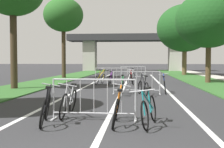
% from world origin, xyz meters
% --- Properties ---
extents(grass_verge_left, '(3.03, 49.87, 0.05)m').
position_xyz_m(grass_verge_left, '(-5.61, 20.40, 0.03)').
color(grass_verge_left, '#2D5B26').
rests_on(grass_verge_left, ground).
extents(grass_verge_right, '(3.03, 49.87, 0.05)m').
position_xyz_m(grass_verge_right, '(5.61, 20.40, 0.03)').
color(grass_verge_right, '#2D5B26').
rests_on(grass_verge_right, ground).
extents(lane_stripe_center, '(0.14, 28.85, 0.01)m').
position_xyz_m(lane_stripe_center, '(0.00, 14.43, 0.00)').
color(lane_stripe_center, silver).
rests_on(lane_stripe_center, ground).
extents(lane_stripe_right_lane, '(0.14, 28.85, 0.01)m').
position_xyz_m(lane_stripe_right_lane, '(2.25, 14.43, 0.00)').
color(lane_stripe_right_lane, silver).
rests_on(lane_stripe_right_lane, ground).
extents(lane_stripe_left_lane, '(0.14, 28.85, 0.01)m').
position_xyz_m(lane_stripe_left_lane, '(-2.25, 14.43, 0.00)').
color(lane_stripe_left_lane, silver).
rests_on(lane_stripe_left_lane, ground).
extents(overpass_bridge, '(19.54, 3.83, 5.57)m').
position_xyz_m(overpass_bridge, '(0.00, 41.22, 4.08)').
color(overpass_bridge, '#2D2D30').
rests_on(overpass_bridge, ground).
extents(tree_left_maple_mid, '(3.45, 3.45, 6.98)m').
position_xyz_m(tree_left_maple_mid, '(-5.64, 21.71, 5.46)').
color(tree_left_maple_mid, '#3D2D1E').
rests_on(tree_left_maple_mid, ground).
extents(tree_right_cypress_far, '(4.44, 4.44, 6.15)m').
position_xyz_m(tree_right_cypress_far, '(5.54, 16.91, 4.25)').
color(tree_right_cypress_far, '#4C3823').
rests_on(tree_right_cypress_far, ground).
extents(tree_right_oak_mid, '(5.84, 5.84, 7.45)m').
position_xyz_m(tree_right_oak_mid, '(5.75, 27.94, 4.96)').
color(tree_right_oak_mid, brown).
rests_on(tree_right_oak_mid, ground).
extents(crowd_barrier_nearest, '(2.15, 0.48, 1.05)m').
position_xyz_m(crowd_barrier_nearest, '(-0.34, 4.21, 0.52)').
color(crowd_barrier_nearest, '#ADADB2').
rests_on(crowd_barrier_nearest, ground).
extents(crowd_barrier_second, '(2.15, 0.47, 1.05)m').
position_xyz_m(crowd_barrier_second, '(0.73, 10.05, 0.52)').
color(crowd_barrier_second, '#ADADB2').
rests_on(crowd_barrier_second, ground).
extents(crowd_barrier_third, '(2.16, 0.53, 1.05)m').
position_xyz_m(crowd_barrier_third, '(-0.93, 15.89, 0.52)').
color(crowd_barrier_third, '#ADADB2').
rests_on(crowd_barrier_third, ground).
extents(crowd_barrier_fourth, '(2.15, 0.48, 1.05)m').
position_xyz_m(crowd_barrier_fourth, '(0.43, 21.72, 0.52)').
color(crowd_barrier_fourth, '#ADADB2').
rests_on(crowd_barrier_fourth, ground).
extents(bicycle_black_0, '(0.49, 1.65, 0.95)m').
position_xyz_m(bicycle_black_0, '(-1.41, 3.67, 0.37)').
color(bicycle_black_0, black).
rests_on(bicycle_black_0, ground).
extents(bicycle_red_1, '(0.48, 1.73, 1.00)m').
position_xyz_m(bicycle_red_1, '(0.42, 15.37, 0.38)').
color(bicycle_red_1, black).
rests_on(bicycle_red_1, ground).
extents(bicycle_purple_2, '(0.47, 1.63, 0.88)m').
position_xyz_m(bicycle_purple_2, '(-0.95, 15.38, 0.36)').
color(bicycle_purple_2, black).
rests_on(bicycle_purple_2, ground).
extents(bicycle_green_3, '(0.55, 1.70, 0.91)m').
position_xyz_m(bicycle_green_3, '(0.07, 9.66, 0.35)').
color(bicycle_green_3, black).
rests_on(bicycle_green_3, ground).
extents(bicycle_yellow_4, '(0.75, 1.72, 1.01)m').
position_xyz_m(bicycle_yellow_4, '(-1.62, 15.49, 0.38)').
color(bicycle_yellow_4, black).
rests_on(bicycle_yellow_4, ground).
extents(bicycle_orange_5, '(0.48, 1.70, 0.95)m').
position_xyz_m(bicycle_orange_5, '(0.26, 3.75, 0.37)').
color(bicycle_orange_5, black).
rests_on(bicycle_orange_5, ground).
extents(bicycle_blue_6, '(0.46, 1.65, 0.91)m').
position_xyz_m(bicycle_blue_6, '(2.04, 10.58, 0.36)').
color(bicycle_blue_6, black).
rests_on(bicycle_blue_6, ground).
extents(bicycle_silver_7, '(0.48, 1.73, 0.94)m').
position_xyz_m(bicycle_silver_7, '(-1.09, 4.65, 0.38)').
color(bicycle_silver_7, black).
rests_on(bicycle_silver_7, ground).
extents(bicycle_white_8, '(0.56, 1.68, 1.01)m').
position_xyz_m(bicycle_white_8, '(0.35, 16.38, 0.39)').
color(bicycle_white_8, black).
rests_on(bicycle_white_8, ground).
extents(bicycle_teal_9, '(0.69, 1.64, 0.90)m').
position_xyz_m(bicycle_teal_9, '(1.01, 3.71, 0.37)').
color(bicycle_teal_9, black).
rests_on(bicycle_teal_9, ground).
extents(bicycle_black_10, '(0.51, 1.66, 0.96)m').
position_xyz_m(bicycle_black_10, '(1.01, 9.63, 0.36)').
color(bicycle_black_10, black).
rests_on(bicycle_black_10, ground).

